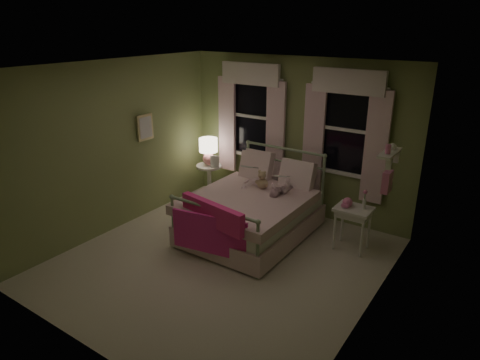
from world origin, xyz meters
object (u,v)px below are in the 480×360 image
Objects in this scene: child_right at (284,172)px; teddy_bear at (262,181)px; nightstand_left at (209,177)px; bed at (252,212)px; child_left at (253,167)px; table_lamp at (208,149)px; nightstand_right at (353,214)px.

child_right reaches higher than teddy_bear.
bed is at bearing -28.01° from nightstand_left.
child_left is 1.07× the size of nightstand_left.
table_lamp is (-1.15, 0.33, 0.04)m from child_left.
nightstand_right is (1.70, -0.02, -0.37)m from child_left.
child_left is at bearing 150.50° from teddy_bear.
child_right is 1.21m from nightstand_right.
child_right is 0.36m from teddy_bear.
bed is 0.50m from teddy_bear.
bed reaches higher than nightstand_left.
bed is at bearing -28.01° from table_lamp.
child_right reaches higher than nightstand_right.
table_lamp reaches higher than teddy_bear.
bed is 2.92× the size of child_left.
child_right is at bearing -10.77° from table_lamp.
nightstand_right is (1.42, 0.14, -0.24)m from teddy_bear.
bed is at bearing -91.15° from teddy_bear.
nightstand_right is at bearing 5.68° from teddy_bear.
teddy_bear is 0.61× the size of table_lamp.
child_right reaches higher than bed.
bed is at bearing 120.06° from child_left.
child_left reaches higher than nightstand_right.
child_left is 1.42× the size of table_lamp.
nightstand_right is (1.43, 0.42, 0.17)m from bed.
teddy_bear is 1.45m from nightstand_right.
nightstand_left is at bearing -135.00° from table_lamp.
child_left is 0.35m from teddy_bear.
table_lamp is at bearing 151.99° from bed.
table_lamp is at bearing -18.12° from child_left.
child_left is 1.20m from table_lamp.
teddy_bear reaches higher than nightstand_right.
table_lamp reaches higher than nightstand_right.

